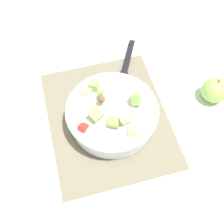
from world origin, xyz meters
name	(u,v)px	position (x,y,z in m)	size (l,w,h in m)	color
ground_plane	(108,118)	(0.00, 0.00, 0.00)	(2.40, 2.40, 0.00)	silver
placemat	(108,118)	(0.00, 0.00, 0.00)	(0.41, 0.34, 0.01)	#756B56
salad_bowl	(112,114)	(0.02, 0.01, 0.05)	(0.25, 0.25, 0.11)	white
serving_spoon	(125,69)	(-0.16, 0.10, 0.01)	(0.18, 0.11, 0.01)	black
whole_apple	(214,90)	(0.01, 0.32, 0.04)	(0.08, 0.08, 0.09)	#9EC656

